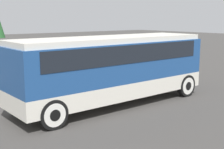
{
  "coord_description": "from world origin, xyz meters",
  "views": [
    {
      "loc": [
        -8.47,
        -10.41,
        3.82
      ],
      "look_at": [
        0.0,
        0.0,
        1.35
      ],
      "focal_mm": 50.0,
      "sensor_mm": 36.0,
      "label": 1
    }
  ],
  "objects": [
    {
      "name": "tour_bus",
      "position": [
        0.1,
        -0.0,
        1.81
      ],
      "size": [
        9.17,
        2.65,
        3.0
      ],
      "color": "silver",
      "rests_on": "ground_plane"
    },
    {
      "name": "ground_plane",
      "position": [
        0.0,
        0.0,
        0.0
      ],
      "size": [
        120.0,
        120.0,
        0.0
      ],
      "primitive_type": "plane",
      "color": "#423F3D"
    },
    {
      "name": "parked_car_mid",
      "position": [
        3.36,
        6.36,
        0.72
      ],
      "size": [
        4.3,
        1.83,
        1.45
      ],
      "color": "#BCBCC1",
      "rests_on": "ground_plane"
    }
  ]
}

